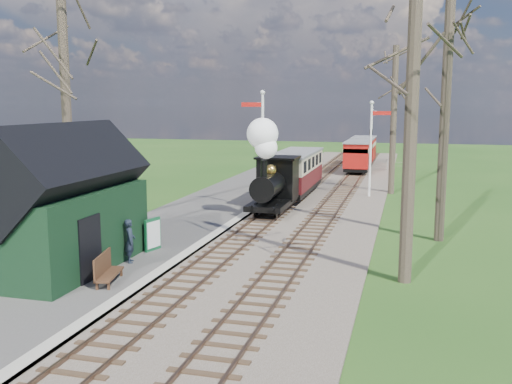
% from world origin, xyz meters
% --- Properties ---
extents(ground, '(140.00, 140.00, 0.00)m').
position_xyz_m(ground, '(0.00, 0.00, 0.00)').
color(ground, '#214917').
rests_on(ground, ground).
extents(distant_hills, '(114.40, 48.00, 22.02)m').
position_xyz_m(distant_hills, '(1.40, 64.38, -16.21)').
color(distant_hills, '#385B23').
rests_on(distant_hills, ground).
extents(ballast_bed, '(8.00, 60.00, 0.10)m').
position_xyz_m(ballast_bed, '(1.30, 22.00, 0.05)').
color(ballast_bed, brown).
rests_on(ballast_bed, ground).
extents(track_near, '(1.60, 60.00, 0.15)m').
position_xyz_m(track_near, '(0.00, 22.00, 0.10)').
color(track_near, brown).
rests_on(track_near, ground).
extents(track_far, '(1.60, 60.00, 0.15)m').
position_xyz_m(track_far, '(2.60, 22.00, 0.10)').
color(track_far, brown).
rests_on(track_far, ground).
extents(platform, '(5.00, 44.00, 0.20)m').
position_xyz_m(platform, '(-3.50, 14.00, 0.10)').
color(platform, '#474442').
rests_on(platform, ground).
extents(coping_strip, '(0.40, 44.00, 0.21)m').
position_xyz_m(coping_strip, '(-1.20, 14.00, 0.10)').
color(coping_strip, '#B2AD9E').
rests_on(coping_strip, ground).
extents(station_shed, '(3.25, 6.30, 4.78)m').
position_xyz_m(station_shed, '(-4.30, 4.00, 2.27)').
color(station_shed, black).
rests_on(station_shed, platform).
extents(semaphore_near, '(1.22, 0.24, 6.22)m').
position_xyz_m(semaphore_near, '(-0.77, 16.00, 3.62)').
color(semaphore_near, silver).
rests_on(semaphore_near, ground).
extents(semaphore_far, '(1.22, 0.24, 5.72)m').
position_xyz_m(semaphore_far, '(4.37, 22.00, 3.35)').
color(semaphore_far, silver).
rests_on(semaphore_far, ground).
extents(bare_trees, '(15.51, 22.39, 12.00)m').
position_xyz_m(bare_trees, '(1.33, 10.10, 5.21)').
color(bare_trees, '#382D23').
rests_on(bare_trees, ground).
extents(fence_line, '(12.60, 0.08, 1.00)m').
position_xyz_m(fence_line, '(0.30, 36.00, 0.55)').
color(fence_line, slate).
rests_on(fence_line, ground).
extents(locomotive, '(1.88, 4.39, 4.71)m').
position_xyz_m(locomotive, '(-0.01, 15.14, 2.16)').
color(locomotive, black).
rests_on(locomotive, ground).
extents(coach, '(2.20, 7.53, 2.31)m').
position_xyz_m(coach, '(0.00, 21.21, 1.58)').
color(coach, black).
rests_on(coach, ground).
extents(red_carriage_a, '(1.98, 4.89, 2.08)m').
position_xyz_m(red_carriage_a, '(2.60, 33.68, 1.44)').
color(red_carriage_a, black).
rests_on(red_carriage_a, ground).
extents(red_carriage_b, '(1.98, 4.89, 2.08)m').
position_xyz_m(red_carriage_b, '(2.60, 39.18, 1.44)').
color(red_carriage_b, black).
rests_on(red_carriage_b, ground).
extents(sign_board, '(0.29, 0.81, 1.20)m').
position_xyz_m(sign_board, '(-2.52, 6.82, 0.80)').
color(sign_board, '#104B28').
rests_on(sign_board, platform).
extents(bench, '(0.79, 1.64, 0.90)m').
position_xyz_m(bench, '(-2.24, 2.91, 0.62)').
color(bench, '#402617').
rests_on(bench, platform).
extents(person, '(0.55, 0.65, 1.50)m').
position_xyz_m(person, '(-2.57, 5.14, 0.95)').
color(person, '#19212E').
rests_on(person, platform).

